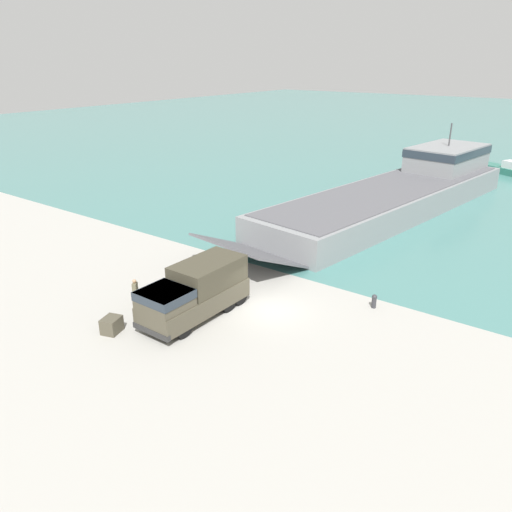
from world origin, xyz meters
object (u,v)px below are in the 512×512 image
(landing_craft, at_px, (403,189))
(cargo_crate, at_px, (112,325))
(mooring_bollard, at_px, (374,301))
(moored_boat_a, at_px, (510,170))
(military_truck, at_px, (195,291))
(soldier_on_ramp, at_px, (135,291))

(landing_craft, height_order, cargo_crate, landing_craft)
(mooring_bollard, bearing_deg, cargo_crate, -132.75)
(moored_boat_a, bearing_deg, cargo_crate, -161.11)
(military_truck, bearing_deg, landing_craft, 178.26)
(military_truck, bearing_deg, cargo_crate, -29.95)
(landing_craft, relative_size, soldier_on_ramp, 21.83)
(landing_craft, xyz_separation_m, soldier_on_ramp, (-4.71, -30.19, -0.73))
(landing_craft, bearing_deg, soldier_on_ramp, -91.01)
(landing_craft, height_order, moored_boat_a, landing_craft)
(military_truck, distance_m, cargo_crate, 4.86)
(soldier_on_ramp, xyz_separation_m, cargo_crate, (1.23, -2.78, -0.61))
(military_truck, relative_size, cargo_crate, 6.65)
(military_truck, xyz_separation_m, mooring_bollard, (7.84, 6.99, -1.10))
(military_truck, bearing_deg, moored_boat_a, 173.17)
(soldier_on_ramp, distance_m, moored_boat_a, 53.71)
(landing_craft, bearing_deg, military_truck, -84.31)
(landing_craft, relative_size, moored_boat_a, 4.68)
(cargo_crate, bearing_deg, mooring_bollard, 47.25)
(soldier_on_ramp, bearing_deg, moored_boat_a, -133.84)
(mooring_bollard, bearing_deg, soldier_on_ramp, -144.12)
(soldier_on_ramp, height_order, moored_boat_a, soldier_on_ramp)
(mooring_bollard, relative_size, cargo_crate, 0.82)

